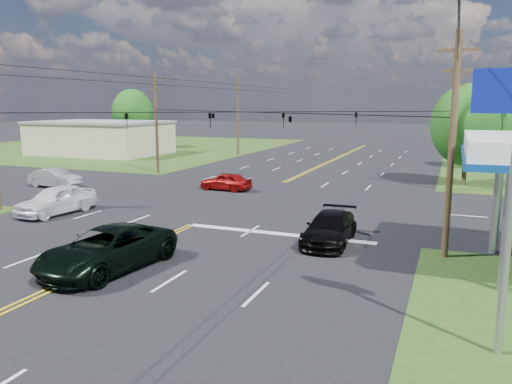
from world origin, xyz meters
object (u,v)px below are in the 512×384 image
at_px(pole_right_far, 455,116).
at_px(pole_ne, 454,126).
at_px(retail_nw, 101,139).
at_px(pickup_white, 56,200).
at_px(pole_left_far, 238,114).
at_px(pole_nw, 156,121).
at_px(pole_se, 452,144).
at_px(suv_black, 330,228).
at_px(sedan_silver, 55,178).
at_px(tree_far_l, 132,113).
at_px(pickup_dkgreen, 107,249).
at_px(tree_right_a, 468,125).
at_px(tree_right_b, 492,127).

bearing_deg(pole_right_far, pole_ne, -90.00).
distance_m(retail_nw, pickup_white, 37.07).
height_order(pole_left_far, pole_right_far, same).
xyz_separation_m(pole_nw, pole_ne, (26.00, 0.00, 0.00)).
bearing_deg(pole_se, suv_black, 176.06).
bearing_deg(pole_ne, pole_se, -90.00).
bearing_deg(pole_ne, sedan_silver, -161.00).
distance_m(tree_far_l, pickup_dkgreen, 57.91).
height_order(retail_nw, tree_right_a, tree_right_a).
relative_size(retail_nw, pickup_dkgreen, 2.63).
distance_m(pole_ne, sedan_silver, 31.00).
xyz_separation_m(pole_se, tree_right_b, (3.50, 33.00, -0.70)).
bearing_deg(tree_right_b, sedan_silver, -142.47).
height_order(tree_right_b, tree_far_l, tree_far_l).
bearing_deg(retail_nw, pole_ne, -16.82).
relative_size(pole_nw, pole_ne, 1.00).
bearing_deg(sedan_silver, pole_ne, -66.72).
distance_m(tree_far_l, suv_black, 57.09).
relative_size(pole_se, pickup_white, 1.88).
xyz_separation_m(pole_se, pickup_dkgreen, (-12.50, -6.74, -4.07)).
bearing_deg(pole_ne, suv_black, -106.28).
distance_m(pole_left_far, tree_right_a, 31.39).
relative_size(tree_far_l, pickup_white, 1.73).
relative_size(pole_right_far, pickup_white, 1.98).
bearing_deg(pickup_white, pickup_dkgreen, -31.15).
bearing_deg(pole_nw, pickup_dkgreen, -61.38).
bearing_deg(tree_far_l, pole_right_far, -5.08).
distance_m(pole_se, pickup_dkgreen, 14.77).
distance_m(pole_nw, pickup_white, 18.40).
xyz_separation_m(tree_far_l, suv_black, (39.85, -40.64, -4.47)).
bearing_deg(retail_nw, tree_right_b, 2.46).
height_order(tree_far_l, pickup_white, tree_far_l).
distance_m(pole_ne, suv_black, 18.85).
bearing_deg(sedan_silver, tree_right_a, -62.32).
bearing_deg(tree_right_b, pickup_white, -128.05).
bearing_deg(pole_right_far, pickup_white, -121.01).
bearing_deg(pickup_dkgreen, tree_right_b, 74.79).
relative_size(pole_right_far, tree_far_l, 1.15).
distance_m(pole_right_far, suv_black, 37.27).
xyz_separation_m(tree_far_l, pickup_dkgreen, (32.50, -47.74, -4.35)).
bearing_deg(pole_left_far, suv_black, -60.37).
height_order(pole_se, pickup_white, pole_se).
bearing_deg(pole_ne, pole_nw, 180.00).
bearing_deg(pole_nw, tree_right_b, 26.95).
distance_m(pole_se, tree_far_l, 60.88).
xyz_separation_m(suv_black, sedan_silver, (-23.90, 7.64, 0.03)).
distance_m(retail_nw, pole_se, 53.09).
height_order(pole_ne, pole_right_far, pole_right_far).
xyz_separation_m(pole_right_far, suv_black, (-5.15, -36.64, -4.45)).
height_order(pole_se, pickup_dkgreen, pole_se).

